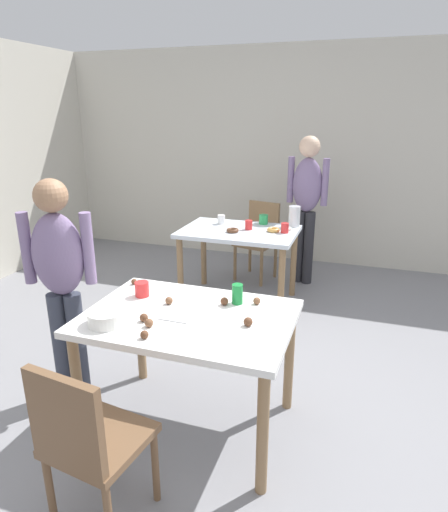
{
  "coord_description": "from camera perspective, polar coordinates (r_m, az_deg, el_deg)",
  "views": [
    {
      "loc": [
        0.81,
        -2.32,
        1.86
      ],
      "look_at": [
        -0.1,
        0.4,
        0.9
      ],
      "focal_mm": 30.76,
      "sensor_mm": 36.0,
      "label": 1
    }
  ],
  "objects": [
    {
      "name": "chair_far_table",
      "position": [
        5.02,
        4.61,
        2.65
      ],
      "size": [
        0.49,
        0.49,
        0.87
      ],
      "color": "olive",
      "rests_on": "ground_plane"
    },
    {
      "name": "cup_far_0",
      "position": [
        4.2,
        7.91,
        3.63
      ],
      "size": [
        0.07,
        0.07,
        0.09
      ],
      "primitive_type": "cylinder",
      "color": "red",
      "rests_on": "dining_table_far"
    },
    {
      "name": "donut_far_1",
      "position": [
        4.23,
        6.45,
        3.41
      ],
      "size": [
        0.12,
        0.12,
        0.04
      ],
      "primitive_type": "torus",
      "color": "gold",
      "rests_on": "dining_table_far"
    },
    {
      "name": "dining_table_far",
      "position": [
        4.31,
        1.95,
        2.05
      ],
      "size": [
        1.11,
        0.75,
        0.75
      ],
      "color": "silver",
      "rests_on": "ground_plane"
    },
    {
      "name": "cup_far_1",
      "position": [
        4.5,
        5.16,
        4.77
      ],
      "size": [
        0.09,
        0.09,
        0.1
      ],
      "primitive_type": "cylinder",
      "color": "green",
      "rests_on": "dining_table_far"
    },
    {
      "name": "pitcher_far",
      "position": [
        4.43,
        9.13,
        5.11
      ],
      "size": [
        0.11,
        0.11,
        0.21
      ],
      "primitive_type": "cylinder",
      "color": "white",
      "rests_on": "dining_table_far"
    },
    {
      "name": "cake_ball_2",
      "position": [
        2.66,
        -7.16,
        -5.77
      ],
      "size": [
        0.05,
        0.05,
        0.05
      ],
      "primitive_type": "sphere",
      "color": "brown",
      "rests_on": "dining_table_near"
    },
    {
      "name": "soda_can",
      "position": [
        2.63,
        1.75,
        -4.96
      ],
      "size": [
        0.07,
        0.07,
        0.12
      ],
      "primitive_type": "cylinder",
      "color": "#198438",
      "rests_on": "dining_table_near"
    },
    {
      "name": "cup_near_0",
      "position": [
        2.79,
        -10.61,
        -4.24
      ],
      "size": [
        0.09,
        0.09,
        0.09
      ],
      "primitive_type": "cylinder",
      "color": "red",
      "rests_on": "dining_table_near"
    },
    {
      "name": "cake_ball_1",
      "position": [
        2.47,
        -10.38,
        -7.89
      ],
      "size": [
        0.05,
        0.05,
        0.05
      ],
      "primitive_type": "sphere",
      "color": "brown",
      "rests_on": "dining_table_near"
    },
    {
      "name": "cake_ball_3",
      "position": [
        2.64,
        4.29,
        -5.84
      ],
      "size": [
        0.04,
        0.04,
        0.04
      ],
      "primitive_type": "sphere",
      "color": "brown",
      "rests_on": "dining_table_near"
    },
    {
      "name": "cake_ball_7",
      "position": [
        2.3,
        -10.31,
        -10.04
      ],
      "size": [
        0.04,
        0.04,
        0.04
      ],
      "primitive_type": "sphere",
      "color": "brown",
      "rests_on": "dining_table_near"
    },
    {
      "name": "chair_near_table",
      "position": [
        2.15,
        -17.38,
        -21.75
      ],
      "size": [
        0.45,
        0.45,
        0.87
      ],
      "color": "brown",
      "rests_on": "ground_plane"
    },
    {
      "name": "person_girl_near",
      "position": [
        2.92,
        -20.49,
        -2.22
      ],
      "size": [
        0.45,
        0.29,
        1.48
      ],
      "color": "#383D4C",
      "rests_on": "ground_plane"
    },
    {
      "name": "cup_far_2",
      "position": [
        4.28,
        3.23,
        4.06
      ],
      "size": [
        0.07,
        0.07,
        0.09
      ],
      "primitive_type": "cylinder",
      "color": "red",
      "rests_on": "dining_table_far"
    },
    {
      "name": "cake_ball_4",
      "position": [
        2.99,
        -11.62,
        -3.29
      ],
      "size": [
        0.04,
        0.04,
        0.04
      ],
      "primitive_type": "sphere",
      "color": "brown",
      "rests_on": "dining_table_near"
    },
    {
      "name": "person_adult_far",
      "position": [
        4.81,
        10.7,
        7.55
      ],
      "size": [
        0.46,
        0.26,
        1.61
      ],
      "color": "#28282D",
      "rests_on": "ground_plane"
    },
    {
      "name": "wall_back",
      "position": [
        5.6,
        10.38,
        12.44
      ],
      "size": [
        6.4,
        0.1,
        2.6
      ],
      "primitive_type": "cube",
      "color": "beige",
      "rests_on": "ground_plane"
    },
    {
      "name": "dining_table_near",
      "position": [
        2.57,
        -4.58,
        -9.57
      ],
      "size": [
        1.18,
        0.83,
        0.75
      ],
      "color": "white",
      "rests_on": "ground_plane"
    },
    {
      "name": "fork_near",
      "position": [
        2.46,
        -6.71,
        -8.35
      ],
      "size": [
        0.17,
        0.02,
        0.01
      ],
      "primitive_type": "cube",
      "color": "silver",
      "rests_on": "dining_table_near"
    },
    {
      "name": "ground_plane",
      "position": [
        3.08,
        -0.59,
        -18.68
      ],
      "size": [
        6.4,
        6.4,
        0.0
      ],
      "primitive_type": "plane",
      "color": "gray"
    },
    {
      "name": "cup_far_3",
      "position": [
        4.49,
        -0.35,
        4.78
      ],
      "size": [
        0.08,
        0.08,
        0.09
      ],
      "primitive_type": "cylinder",
      "color": "white",
      "rests_on": "dining_table_far"
    },
    {
      "name": "cake_ball_5",
      "position": [
        2.39,
        3.15,
        -8.54
      ],
      "size": [
        0.05,
        0.05,
        0.05
      ],
      "primitive_type": "sphere",
      "color": "brown",
      "rests_on": "dining_table_near"
    },
    {
      "name": "cake_ball_0",
      "position": [
        2.63,
        0.05,
        -5.91
      ],
      "size": [
        0.05,
        0.05,
        0.05
      ],
      "primitive_type": "sphere",
      "color": "brown",
      "rests_on": "dining_table_near"
    },
    {
      "name": "donut_far_0",
      "position": [
        4.3,
        8.16,
        3.55
      ],
      "size": [
        0.1,
        0.1,
        0.03
      ],
      "primitive_type": "torus",
      "color": "white",
      "rests_on": "dining_table_far"
    },
    {
      "name": "donut_far_2",
      "position": [
        4.19,
        1.12,
        3.35
      ],
      "size": [
        0.12,
        0.12,
        0.03
      ],
      "primitive_type": "torus",
      "color": "brown",
      "rests_on": "dining_table_far"
    },
    {
      "name": "cake_ball_6",
      "position": [
        2.41,
        -9.74,
        -8.57
      ],
      "size": [
        0.05,
        0.05,
        0.05
      ],
      "primitive_type": "sphere",
      "color": "brown",
      "rests_on": "dining_table_near"
    },
    {
      "name": "mixing_bowl",
      "position": [
        2.48,
        -15.06,
        -7.75
      ],
      "size": [
        0.2,
        0.2,
        0.08
      ],
      "primitive_type": "cylinder",
      "color": "white",
      "rests_on": "dining_table_near"
    }
  ]
}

